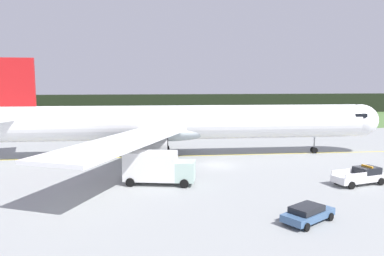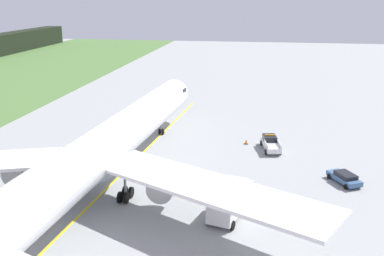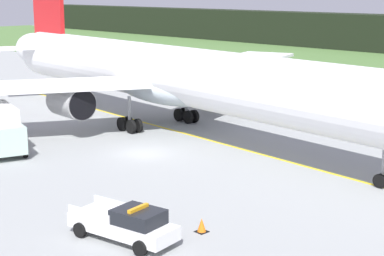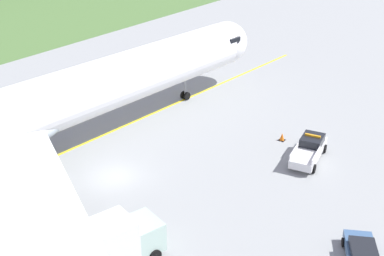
{
  "view_description": "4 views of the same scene",
  "coord_description": "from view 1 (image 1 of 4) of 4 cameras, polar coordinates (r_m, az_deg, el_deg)",
  "views": [
    {
      "loc": [
        -11.41,
        -43.2,
        10.08
      ],
      "look_at": [
        -2.2,
        5.63,
        4.23
      ],
      "focal_mm": 33.09,
      "sensor_mm": 36.0,
      "label": 1
    },
    {
      "loc": [
        -48.45,
        -10.15,
        21.14
      ],
      "look_at": [
        7.12,
        -1.02,
        4.19
      ],
      "focal_mm": 41.83,
      "sensor_mm": 36.0,
      "label": 2
    },
    {
      "loc": [
        35.39,
        -29.19,
        12.09
      ],
      "look_at": [
        7.26,
        -2.0,
        3.43
      ],
      "focal_mm": 58.81,
      "sensor_mm": 36.0,
      "label": 3
    },
    {
      "loc": [
        -24.24,
        -25.95,
        21.33
      ],
      "look_at": [
        5.14,
        -4.1,
        3.64
      ],
      "focal_mm": 46.7,
      "sensor_mm": 36.0,
      "label": 4
    }
  ],
  "objects": [
    {
      "name": "airliner",
      "position": [
        50.94,
        -1.9,
        0.76
      ],
      "size": [
        60.62,
        50.21,
        13.92
      ],
      "color": "white",
      "rests_on": "ground"
    },
    {
      "name": "grass_verge",
      "position": [
        101.63,
        -4.19,
        1.02
      ],
      "size": [
        320.0,
        49.7,
        0.04
      ],
      "primitive_type": "cube",
      "color": "#4C7138",
      "rests_on": "ground"
    },
    {
      "name": "taxiway_centerline_main",
      "position": [
        51.73,
        -0.94,
        -4.51
      ],
      "size": [
        82.11,
        6.21,
        0.01
      ],
      "primitive_type": "cube",
      "rotation": [
        0.0,
        0.0,
        -0.07
      ],
      "color": "yellow",
      "rests_on": "ground"
    },
    {
      "name": "distant_tree_line",
      "position": [
        128.09,
        -5.57,
        3.79
      ],
      "size": [
        288.0,
        7.03,
        7.22
      ],
      "primitive_type": "cube",
      "color": "black",
      "rests_on": "ground"
    },
    {
      "name": "ground",
      "position": [
        45.8,
        4.03,
        -6.01
      ],
      "size": [
        320.0,
        320.0,
        0.0
      ],
      "primitive_type": "plane",
      "color": "#929695"
    },
    {
      "name": "staff_car",
      "position": [
        28.4,
        18.16,
        -12.91
      ],
      "size": [
        4.81,
        3.71,
        1.3
      ],
      "color": "#3D5E88",
      "rests_on": "ground"
    },
    {
      "name": "catering_truck",
      "position": [
        36.89,
        -5.61,
        -6.27
      ],
      "size": [
        7.63,
        4.29,
        3.56
      ],
      "color": "#ACC9BC",
      "rests_on": "ground"
    },
    {
      "name": "ops_pickup_truck",
      "position": [
        40.74,
        25.56,
        -6.97
      ],
      "size": [
        6.0,
        3.02,
        1.94
      ],
      "color": "silver",
      "rests_on": "ground"
    },
    {
      "name": "apron_cone",
      "position": [
        44.6,
        24.69,
        -6.49
      ],
      "size": [
        0.59,
        0.59,
        0.74
      ],
      "color": "black",
      "rests_on": "ground"
    }
  ]
}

